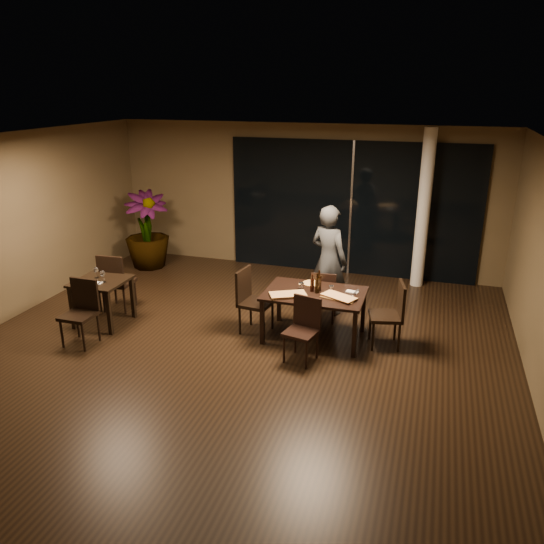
{
  "coord_description": "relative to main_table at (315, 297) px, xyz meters",
  "views": [
    {
      "loc": [
        2.6,
        -6.47,
        3.7
      ],
      "look_at": [
        0.36,
        0.68,
        1.05
      ],
      "focal_mm": 35.0,
      "sensor_mm": 36.0,
      "label": 1
    }
  ],
  "objects": [
    {
      "name": "window_panel",
      "position": [
        0.0,
        3.16,
        0.67
      ],
      "size": [
        5.0,
        0.06,
        2.7
      ],
      "primitive_type": "cube",
      "color": "black",
      "rests_on": "ground"
    },
    {
      "name": "bottle_b",
      "position": [
        0.03,
        0.0,
        0.23
      ],
      "size": [
        0.07,
        0.07,
        0.31
      ],
      "primitive_type": null,
      "color": "black",
      "rests_on": "main_table"
    },
    {
      "name": "wine_glass_a",
      "position": [
        -3.52,
        -0.43,
        0.16
      ],
      "size": [
        0.08,
        0.08,
        0.17
      ],
      "primitive_type": null,
      "color": "white",
      "rests_on": "side_table"
    },
    {
      "name": "main_table",
      "position": [
        0.0,
        0.0,
        0.0
      ],
      "size": [
        1.5,
        1.0,
        0.75
      ],
      "color": "black",
      "rests_on": "ground"
    },
    {
      "name": "tumbler_left",
      "position": [
        -0.23,
        0.08,
        0.12
      ],
      "size": [
        0.08,
        0.08,
        0.1
      ],
      "primitive_type": "cylinder",
      "color": "white",
      "rests_on": "main_table"
    },
    {
      "name": "ceiling",
      "position": [
        -1.0,
        -0.8,
        2.34
      ],
      "size": [
        8.0,
        8.0,
        0.04
      ],
      "primitive_type": "cube",
      "color": "silver",
      "rests_on": "wall_back"
    },
    {
      "name": "diner",
      "position": [
        -0.01,
        1.06,
        0.26
      ],
      "size": [
        0.75,
        0.64,
        1.87
      ],
      "primitive_type": "imported",
      "rotation": [
        0.0,
        0.0,
        2.72
      ],
      "color": "#2C2E31",
      "rests_on": "ground"
    },
    {
      "name": "napkin_near",
      "position": [
        0.51,
        -0.07,
        0.08
      ],
      "size": [
        0.2,
        0.16,
        0.01
      ],
      "primitive_type": "cube",
      "rotation": [
        0.0,
        0.0,
        0.37
      ],
      "color": "silver",
      "rests_on": "main_table"
    },
    {
      "name": "side_napkin",
      "position": [
        -3.37,
        -0.65,
        0.08
      ],
      "size": [
        0.19,
        0.13,
        0.01
      ],
      "primitive_type": "cube",
      "rotation": [
        0.0,
        0.0,
        0.11
      ],
      "color": "silver",
      "rests_on": "side_table"
    },
    {
      "name": "wine_glass_b",
      "position": [
        -3.3,
        -0.57,
        0.16
      ],
      "size": [
        0.08,
        0.08,
        0.18
      ],
      "primitive_type": null,
      "color": "white",
      "rests_on": "side_table"
    },
    {
      "name": "bottle_a",
      "position": [
        -0.05,
        0.03,
        0.21
      ],
      "size": [
        0.06,
        0.06,
        0.27
      ],
      "primitive_type": null,
      "color": "black",
      "rests_on": "main_table"
    },
    {
      "name": "wall_back",
      "position": [
        -1.0,
        3.25,
        0.82
      ],
      "size": [
        8.0,
        0.1,
        3.0
      ],
      "primitive_type": "cube",
      "color": "brown",
      "rests_on": "ground"
    },
    {
      "name": "chair_side_near",
      "position": [
        -3.29,
        -1.18,
        -0.13
      ],
      "size": [
        0.46,
        0.46,
        0.98
      ],
      "rotation": [
        0.0,
        0.0,
        -0.0
      ],
      "color": "black",
      "rests_on": "ground"
    },
    {
      "name": "bottle_c",
      "position": [
        0.04,
        0.1,
        0.24
      ],
      "size": [
        0.07,
        0.07,
        0.33
      ],
      "primitive_type": null,
      "color": "black",
      "rests_on": "main_table"
    },
    {
      "name": "napkin_far",
      "position": [
        0.54,
        0.18,
        0.08
      ],
      "size": [
        0.2,
        0.13,
        0.01
      ],
      "primitive_type": "cube",
      "rotation": [
        0.0,
        0.0,
        -0.2
      ],
      "color": "silver",
      "rests_on": "main_table"
    },
    {
      "name": "oblong_pizza_left",
      "position": [
        -0.35,
        -0.26,
        0.1
      ],
      "size": [
        0.57,
        0.46,
        0.02
      ],
      "primitive_type": null,
      "rotation": [
        0.0,
        0.0,
        0.48
      ],
      "color": "#680909",
      "rests_on": "pizza_board_left"
    },
    {
      "name": "pizza_board_left",
      "position": [
        -0.35,
        -0.26,
        0.08
      ],
      "size": [
        0.6,
        0.49,
        0.01
      ],
      "primitive_type": "cube",
      "rotation": [
        0.0,
        0.0,
        0.49
      ],
      "color": "#483017",
      "rests_on": "main_table"
    },
    {
      "name": "side_table",
      "position": [
        -3.4,
        -0.5,
        -0.05
      ],
      "size": [
        0.8,
        0.8,
        0.75
      ],
      "color": "black",
      "rests_on": "ground"
    },
    {
      "name": "round_pizza",
      "position": [
        -0.12,
        0.34,
        0.08
      ],
      "size": [
        0.28,
        0.28,
        0.01
      ],
      "primitive_type": "cylinder",
      "color": "#B02713",
      "rests_on": "main_table"
    },
    {
      "name": "potted_plant",
      "position": [
        -4.15,
        2.27,
        0.14
      ],
      "size": [
        1.25,
        1.25,
        1.62
      ],
      "primitive_type": "imported",
      "rotation": [
        0.0,
        0.0,
        0.74
      ],
      "color": "#1B4B19",
      "rests_on": "ground"
    },
    {
      "name": "tumbler_right",
      "position": [
        0.22,
        0.12,
        0.12
      ],
      "size": [
        0.07,
        0.07,
        0.09
      ],
      "primitive_type": "cylinder",
      "color": "white",
      "rests_on": "main_table"
    },
    {
      "name": "wall_front",
      "position": [
        -1.0,
        -4.85,
        0.82
      ],
      "size": [
        8.0,
        0.1,
        3.0
      ],
      "primitive_type": "cube",
      "color": "brown",
      "rests_on": "ground"
    },
    {
      "name": "chair_main_far",
      "position": [
        0.01,
        0.63,
        -0.19
      ],
      "size": [
        0.44,
        0.44,
        0.87
      ],
      "rotation": [
        0.0,
        0.0,
        3.23
      ],
      "color": "black",
      "rests_on": "ground"
    },
    {
      "name": "chair_main_left",
      "position": [
        -1.01,
        -0.05,
        -0.11
      ],
      "size": [
        0.53,
        0.53,
        1.02
      ],
      "rotation": [
        0.0,
        0.0,
        1.45
      ],
      "color": "black",
      "rests_on": "ground"
    },
    {
      "name": "column",
      "position": [
        1.4,
        2.85,
        0.82
      ],
      "size": [
        0.24,
        0.24,
        3.0
      ],
      "primitive_type": "cylinder",
      "color": "white",
      "rests_on": "ground"
    },
    {
      "name": "chair_main_right",
      "position": [
        1.15,
        0.08,
        -0.12
      ],
      "size": [
        0.56,
        0.56,
        1.0
      ],
      "rotation": [
        0.0,
        0.0,
        -1.34
      ],
      "color": "black",
      "rests_on": "ground"
    },
    {
      "name": "chair_main_near",
      "position": [
        0.01,
        -0.68,
        -0.16
      ],
      "size": [
        0.5,
        0.5,
        0.91
      ],
      "rotation": [
        0.0,
        0.0,
        -0.21
      ],
      "color": "black",
      "rests_on": "ground"
    },
    {
      "name": "oblong_pizza_right",
      "position": [
        0.39,
        -0.12,
        0.1
      ],
      "size": [
        0.54,
        0.42,
        0.02
      ],
      "primitive_type": null,
      "rotation": [
        0.0,
        0.0,
        -0.46
      ],
      "color": "#6A1409",
      "rests_on": "pizza_board_right"
    },
    {
      "name": "pizza_board_right",
      "position": [
        0.39,
        -0.12,
        0.08
      ],
      "size": [
        0.56,
        0.38,
        0.01
      ],
      "primitive_type": "cube",
      "rotation": [
        0.0,
        0.0,
        -0.26
      ],
      "color": "#4D3218",
      "rests_on": "main_table"
    },
    {
      "name": "chair_side_far",
      "position": [
        -3.47,
        -0.01,
        -0.1
      ],
      "size": [
        0.51,
        0.51,
        1.03
      ],
      "rotation": [
        0.0,
        0.0,
        3.21
      ],
      "color": "black",
      "rests_on": "ground"
    },
    {
      "name": "ground",
      "position": [
        -1.0,
        -0.8,
        -0.68
      ],
      "size": [
        8.0,
        8.0,
        0.0
      ],
      "primitive_type": "plane",
      "color": "black",
      "rests_on": "ground"
    }
  ]
}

